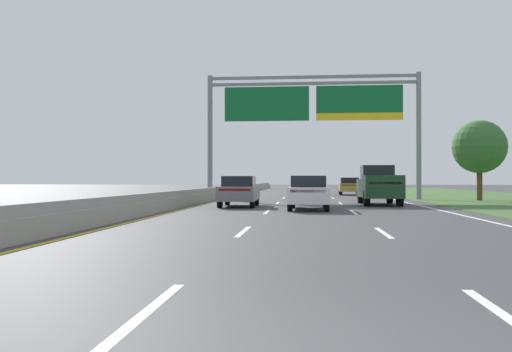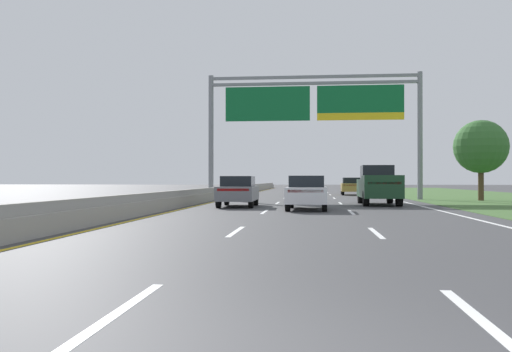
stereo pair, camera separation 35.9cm
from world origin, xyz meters
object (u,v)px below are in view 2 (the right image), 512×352
roadside_tree_mid (481,147)px  pickup_truck_darkgreen (378,185)px  car_white_centre_lane_sedan (307,192)px  car_grey_left_lane_sedan (238,191)px  overhead_sign_gantry (313,109)px  car_gold_right_lane_sedan (351,186)px

roadside_tree_mid → pickup_truck_darkgreen: bearing=-139.1°
car_white_centre_lane_sedan → pickup_truck_darkgreen: bearing=-34.6°
car_white_centre_lane_sedan → car_grey_left_lane_sedan: (-3.56, 2.61, 0.00)m
overhead_sign_gantry → roadside_tree_mid: 11.40m
car_gold_right_lane_sedan → pickup_truck_darkgreen: bearing=-178.2°
overhead_sign_gantry → pickup_truck_darkgreen: bearing=-65.9°
car_gold_right_lane_sedan → car_grey_left_lane_sedan: size_ratio=1.00×
pickup_truck_darkgreen → car_gold_right_lane_sedan: pickup_truck_darkgreen is taller
roadside_tree_mid → car_white_centre_lane_sedan: bearing=-133.6°
pickup_truck_darkgreen → car_white_centre_lane_sedan: size_ratio=1.22×
car_white_centre_lane_sedan → overhead_sign_gantry: bearing=-0.5°
car_gold_right_lane_sedan → overhead_sign_gantry: bearing=164.8°
car_white_centre_lane_sedan → car_gold_right_lane_sedan: bearing=-7.7°
pickup_truck_darkgreen → car_grey_left_lane_sedan: (-7.46, -2.85, -0.26)m
car_grey_left_lane_sedan → roadside_tree_mid: (14.85, 9.24, 2.73)m
car_gold_right_lane_sedan → roadside_tree_mid: 15.35m
overhead_sign_gantry → pickup_truck_darkgreen: 10.18m
pickup_truck_darkgreen → car_grey_left_lane_sedan: 7.99m
overhead_sign_gantry → roadside_tree_mid: (10.94, -1.55, -2.81)m
overhead_sign_gantry → roadside_tree_mid: overhead_sign_gantry is taller
car_grey_left_lane_sedan → car_white_centre_lane_sedan: bearing=-127.3°
car_gold_right_lane_sedan → roadside_tree_mid: (7.48, -13.13, 2.73)m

